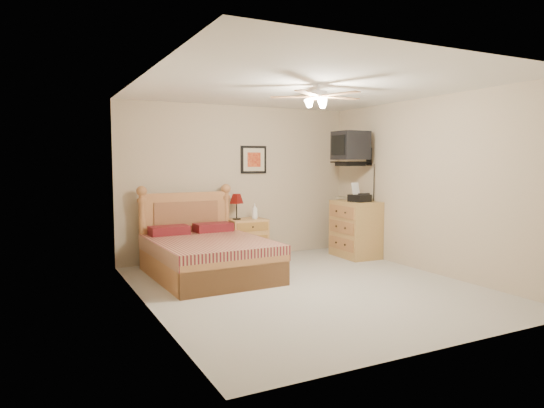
{
  "coord_description": "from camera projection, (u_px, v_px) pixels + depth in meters",
  "views": [
    {
      "loc": [
        -3.13,
        -5.16,
        1.59
      ],
      "look_at": [
        -0.06,
        0.9,
        0.99
      ],
      "focal_mm": 32.0,
      "sensor_mm": 36.0,
      "label": 1
    }
  ],
  "objects": [
    {
      "name": "floor",
      "position": [
        308.0,
        287.0,
        6.13
      ],
      "size": [
        4.5,
        4.5,
        0.0
      ],
      "primitive_type": "plane",
      "color": "#A09C91",
      "rests_on": "ground"
    },
    {
      "name": "ceiling",
      "position": [
        310.0,
        87.0,
        5.91
      ],
      "size": [
        4.0,
        4.5,
        0.04
      ],
      "primitive_type": "cube",
      "color": "white",
      "rests_on": "ground"
    },
    {
      "name": "wall_back",
      "position": [
        238.0,
        182.0,
        8.02
      ],
      "size": [
        4.0,
        0.04,
        2.5
      ],
      "primitive_type": "cube",
      "color": "tan",
      "rests_on": "ground"
    },
    {
      "name": "wall_front",
      "position": [
        450.0,
        202.0,
        4.02
      ],
      "size": [
        4.0,
        0.04,
        2.5
      ],
      "primitive_type": "cube",
      "color": "tan",
      "rests_on": "ground"
    },
    {
      "name": "wall_left",
      "position": [
        147.0,
        194.0,
        5.12
      ],
      "size": [
        0.04,
        4.5,
        2.5
      ],
      "primitive_type": "cube",
      "color": "tan",
      "rests_on": "ground"
    },
    {
      "name": "wall_right",
      "position": [
        429.0,
        185.0,
        6.92
      ],
      "size": [
        0.04,
        4.5,
        2.5
      ],
      "primitive_type": "cube",
      "color": "tan",
      "rests_on": "ground"
    },
    {
      "name": "bed",
      "position": [
        209.0,
        232.0,
        6.65
      ],
      "size": [
        1.52,
        1.96,
        1.24
      ],
      "primitive_type": null,
      "rotation": [
        0.0,
        0.0,
        0.03
      ],
      "color": "#B07644",
      "rests_on": "ground"
    },
    {
      "name": "nightstand",
      "position": [
        247.0,
        239.0,
        7.9
      ],
      "size": [
        0.61,
        0.46,
        0.66
      ],
      "primitive_type": "cube",
      "rotation": [
        0.0,
        0.0,
        0.01
      ],
      "color": "#A16E35",
      "rests_on": "ground"
    },
    {
      "name": "table_lamp",
      "position": [
        237.0,
        207.0,
        7.8
      ],
      "size": [
        0.28,
        0.28,
        0.41
      ],
      "primitive_type": null,
      "rotation": [
        0.0,
        0.0,
        -0.33
      ],
      "color": "#620E0B",
      "rests_on": "nightstand"
    },
    {
      "name": "lotion_bottle",
      "position": [
        255.0,
        211.0,
        7.87
      ],
      "size": [
        0.13,
        0.13,
        0.25
      ],
      "primitive_type": "imported",
      "rotation": [
        0.0,
        0.0,
        -0.41
      ],
      "color": "white",
      "rests_on": "nightstand"
    },
    {
      "name": "framed_picture",
      "position": [
        254.0,
        160.0,
        8.09
      ],
      "size": [
        0.46,
        0.04,
        0.46
      ],
      "primitive_type": "cube",
      "color": "black",
      "rests_on": "wall_back"
    },
    {
      "name": "dresser",
      "position": [
        356.0,
        229.0,
        8.07
      ],
      "size": [
        0.57,
        0.81,
        0.93
      ],
      "primitive_type": "cube",
      "rotation": [
        0.0,
        0.0,
        -0.03
      ],
      "color": "#9F7740",
      "rests_on": "ground"
    },
    {
      "name": "fax_machine",
      "position": [
        360.0,
        192.0,
        7.89
      ],
      "size": [
        0.35,
        0.36,
        0.31
      ],
      "primitive_type": null,
      "rotation": [
        0.0,
        0.0,
        0.19
      ],
      "color": "black",
      "rests_on": "dresser"
    },
    {
      "name": "magazine_lower",
      "position": [
        342.0,
        199.0,
        8.28
      ],
      "size": [
        0.27,
        0.33,
        0.03
      ],
      "primitive_type": "imported",
      "rotation": [
        0.0,
        0.0,
        0.16
      ],
      "color": "#B3A78D",
      "rests_on": "dresser"
    },
    {
      "name": "magazine_upper",
      "position": [
        342.0,
        198.0,
        8.28
      ],
      "size": [
        0.27,
        0.32,
        0.02
      ],
      "primitive_type": "imported",
      "rotation": [
        0.0,
        0.0,
        0.32
      ],
      "color": "gray",
      "rests_on": "magazine_lower"
    },
    {
      "name": "wall_tv",
      "position": [
        358.0,
        148.0,
        7.95
      ],
      "size": [
        0.56,
        0.46,
        0.58
      ],
      "primitive_type": null,
      "color": "black",
      "rests_on": "wall_right"
    },
    {
      "name": "ceiling_fan",
      "position": [
        318.0,
        96.0,
        5.75
      ],
      "size": [
        1.14,
        1.14,
        0.28
      ],
      "primitive_type": null,
      "color": "white",
      "rests_on": "ceiling"
    }
  ]
}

